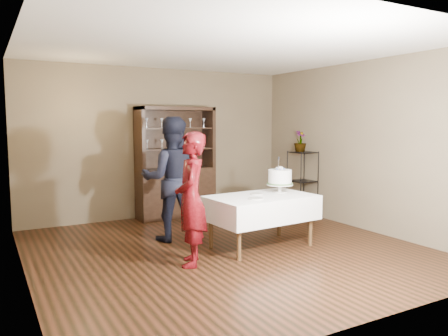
{
  "coord_description": "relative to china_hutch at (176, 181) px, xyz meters",
  "views": [
    {
      "loc": [
        -2.86,
        -5.06,
        1.73
      ],
      "look_at": [
        0.01,
        0.1,
        1.11
      ],
      "focal_mm": 35.0,
      "sensor_mm": 36.0,
      "label": 1
    }
  ],
  "objects": [
    {
      "name": "ceiling",
      "position": [
        -0.2,
        -2.25,
        2.04
      ],
      "size": [
        5.0,
        5.0,
        0.0
      ],
      "primitive_type": "plane",
      "rotation": [
        3.14,
        0.0,
        0.0
      ],
      "color": "white",
      "rests_on": "back_wall"
    },
    {
      "name": "floor",
      "position": [
        -0.2,
        -2.25,
        -0.66
      ],
      "size": [
        5.0,
        5.0,
        0.0
      ],
      "primitive_type": "plane",
      "color": "black",
      "rests_on": "ground"
    },
    {
      "name": "plate_near",
      "position": [
        0.06,
        -2.56,
        0.06
      ],
      "size": [
        0.25,
        0.25,
        0.01
      ],
      "primitive_type": "cylinder",
      "rotation": [
        0.0,
        0.0,
        -0.3
      ],
      "color": "silver",
      "rests_on": "cake_table"
    },
    {
      "name": "potted_plant",
      "position": [
        2.04,
        -1.01,
        0.72
      ],
      "size": [
        0.26,
        0.26,
        0.39
      ],
      "primitive_type": "imported",
      "rotation": [
        0.0,
        0.0,
        0.2
      ],
      "color": "#426A32",
      "rests_on": "plant_etagere"
    },
    {
      "name": "man",
      "position": [
        -0.66,
        -1.43,
        0.24
      ],
      "size": [
        1.05,
        0.94,
        1.81
      ],
      "primitive_type": "imported",
      "rotation": [
        0.0,
        0.0,
        2.81
      ],
      "color": "black",
      "rests_on": "floor"
    },
    {
      "name": "wall_left",
      "position": [
        -2.7,
        -2.25,
        0.69
      ],
      "size": [
        0.02,
        5.0,
        2.7
      ],
      "primitive_type": "cube",
      "color": "brown",
      "rests_on": "floor"
    },
    {
      "name": "plate_far",
      "position": [
        0.28,
        -2.25,
        0.06
      ],
      "size": [
        0.22,
        0.22,
        0.01
      ],
      "primitive_type": "cylinder",
      "rotation": [
        0.0,
        0.0,
        -0.29
      ],
      "color": "silver",
      "rests_on": "cake_table"
    },
    {
      "name": "china_hutch",
      "position": [
        0.0,
        0.0,
        0.0
      ],
      "size": [
        1.4,
        0.48,
        2.0
      ],
      "color": "black",
      "rests_on": "floor"
    },
    {
      "name": "woman",
      "position": [
        -0.89,
        -2.59,
        0.14
      ],
      "size": [
        0.6,
        0.7,
        1.62
      ],
      "primitive_type": "imported",
      "rotation": [
        0.0,
        0.0,
        -2.0
      ],
      "color": "#3A0509",
      "rests_on": "floor"
    },
    {
      "name": "cake_table",
      "position": [
        0.28,
        -2.38,
        -0.11
      ],
      "size": [
        1.5,
        0.99,
        0.72
      ],
      "rotation": [
        0.0,
        0.0,
        0.07
      ],
      "color": "silver",
      "rests_on": "floor"
    },
    {
      "name": "cake",
      "position": [
        0.68,
        -2.26,
        0.26
      ],
      "size": [
        0.38,
        0.38,
        0.52
      ],
      "rotation": [
        0.0,
        0.0,
        0.11
      ],
      "color": "silver",
      "rests_on": "cake_table"
    },
    {
      "name": "plant_etagere",
      "position": [
        2.08,
        -1.05,
        -0.01
      ],
      "size": [
        0.42,
        0.42,
        1.2
      ],
      "color": "black",
      "rests_on": "floor"
    },
    {
      "name": "back_wall",
      "position": [
        -0.2,
        0.25,
        0.69
      ],
      "size": [
        5.0,
        0.02,
        2.7
      ],
      "primitive_type": "cube",
      "color": "brown",
      "rests_on": "floor"
    },
    {
      "name": "wall_right",
      "position": [
        2.3,
        -2.25,
        0.69
      ],
      "size": [
        0.02,
        5.0,
        2.7
      ],
      "primitive_type": "cube",
      "color": "brown",
      "rests_on": "floor"
    }
  ]
}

